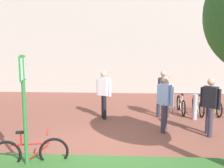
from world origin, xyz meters
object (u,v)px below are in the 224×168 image
object	(u,v)px
parking_sign_post	(24,97)
bike_at_sign	(30,153)
person_suited_navy	(163,91)
bike_rack_cluster	(215,105)
person_shirt_white	(104,92)
bollard_steel	(195,107)
person_shirt_blue	(165,100)
person_suited_dark	(210,103)

from	to	relation	value
parking_sign_post	bike_at_sign	xyz separation A→B (m)	(0.02, 0.16, -1.29)
person_suited_navy	bike_rack_cluster	bearing A→B (deg)	14.79
bike_at_sign	person_shirt_white	size ratio (longest dim) A/B	0.96
bike_at_sign	person_shirt_white	bearing A→B (deg)	72.54
bike_rack_cluster	bollard_steel	size ratio (longest dim) A/B	3.56
person_shirt_white	person_shirt_blue	world-z (taller)	same
bike_rack_cluster	person_shirt_blue	xyz separation A→B (m)	(-2.19, -2.15, 0.64)
bike_rack_cluster	bollard_steel	world-z (taller)	bollard_steel
parking_sign_post	person_suited_navy	world-z (taller)	parking_sign_post
person_suited_navy	person_shirt_blue	xyz separation A→B (m)	(-0.15, -1.61, 0.00)
bike_rack_cluster	person_suited_navy	xyz separation A→B (m)	(-2.04, -0.54, 0.64)
bike_rack_cluster	parking_sign_post	bearing A→B (deg)	-137.40
bollard_steel	person_suited_navy	size ratio (longest dim) A/B	0.52
bollard_steel	person_shirt_white	world-z (taller)	person_shirt_white
bike_rack_cluster	bollard_steel	xyz separation A→B (m)	(-0.94, -0.79, 0.10)
parking_sign_post	bike_at_sign	world-z (taller)	parking_sign_post
bike_rack_cluster	person_shirt_blue	world-z (taller)	person_shirt_blue
bike_at_sign	person_suited_dark	bearing A→B (deg)	27.91
parking_sign_post	bollard_steel	bearing A→B (deg)	43.05
bollard_steel	person_shirt_blue	xyz separation A→B (m)	(-1.25, -1.35, 0.53)
person_suited_navy	bollard_steel	bearing A→B (deg)	-13.02
bollard_steel	bike_rack_cluster	bearing A→B (deg)	40.30
person_shirt_white	person_suited_dark	bearing A→B (deg)	-27.18
bike_rack_cluster	person_suited_dark	bearing A→B (deg)	-110.31
parking_sign_post	person_shirt_white	size ratio (longest dim) A/B	1.46
parking_sign_post	bike_at_sign	bearing A→B (deg)	81.59
person_suited_navy	parking_sign_post	bearing A→B (deg)	-127.43
person_suited_dark	bollard_steel	bearing A→B (deg)	90.65
person_suited_navy	person_shirt_white	bearing A→B (deg)	-173.03
person_suited_dark	bike_at_sign	bearing A→B (deg)	-152.09
person_suited_dark	person_shirt_white	bearing A→B (deg)	152.82
bike_rack_cluster	person_suited_navy	distance (m)	2.20
parking_sign_post	person_suited_dark	xyz separation A→B (m)	(4.57, 2.57, -0.65)
bike_at_sign	bike_rack_cluster	bearing A→B (deg)	41.80
person_suited_navy	person_shirt_blue	world-z (taller)	same
person_suited_dark	bike_rack_cluster	bearing A→B (deg)	69.69
person_shirt_blue	parking_sign_post	bearing A→B (deg)	-138.68
person_shirt_white	bollard_steel	bearing A→B (deg)	0.12
bike_rack_cluster	person_suited_navy	size ratio (longest dim) A/B	1.86
person_shirt_white	person_suited_navy	bearing A→B (deg)	6.97
bollard_steel	person_shirt_white	size ratio (longest dim) A/B	0.52
bollard_steel	person_shirt_white	distance (m)	3.29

